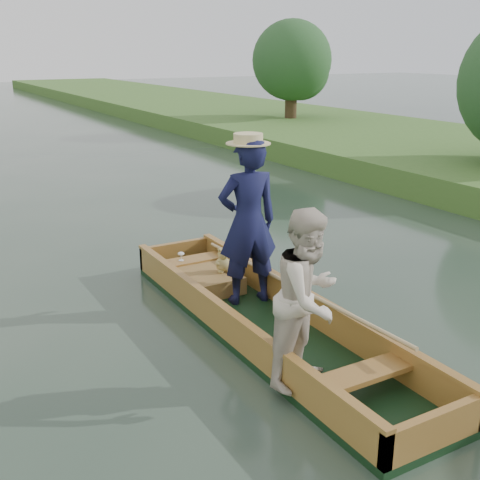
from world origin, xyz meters
TOP-DOWN VIEW (x-y plane):
  - ground at (0.00, 0.00)m, footprint 120.00×120.00m
  - trees_far at (-0.28, 9.15)m, footprint 22.85×13.74m
  - punt at (-0.04, -0.05)m, footprint 1.38×5.00m

SIDE VIEW (x-z plane):
  - ground at x=0.00m, z-range 0.00..0.00m
  - punt at x=-0.04m, z-range -0.37..1.76m
  - trees_far at x=-0.28m, z-range 0.22..4.76m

